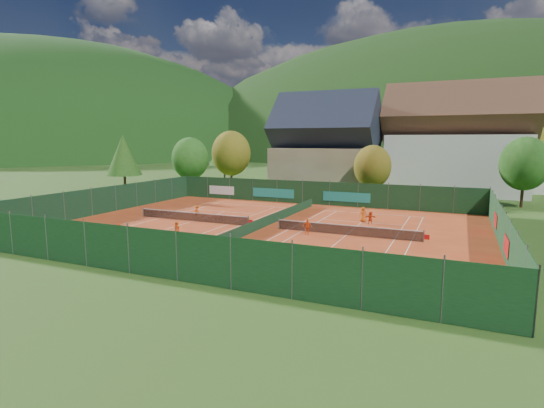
{
  "coord_description": "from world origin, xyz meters",
  "views": [
    {
      "loc": [
        16.72,
        -35.84,
        8.26
      ],
      "look_at": [
        0.0,
        2.0,
        2.0
      ],
      "focal_mm": 28.0,
      "sensor_mm": 36.0,
      "label": 1
    }
  ],
  "objects": [
    {
      "name": "fence_east",
      "position": [
        20.0,
        0.05,
        1.48
      ],
      "size": [
        0.09,
        32.0,
        3.0
      ],
      "color": "#153A1E",
      "rests_on": "ground"
    },
    {
      "name": "ground",
      "position": [
        0.0,
        0.0,
        -0.02
      ],
      "size": [
        600.0,
        600.0,
        0.0
      ],
      "primitive_type": "plane",
      "color": "#2B4F18",
      "rests_on": "ground"
    },
    {
      "name": "player_left_near",
      "position": [
        -9.1,
        -9.2,
        0.69
      ],
      "size": [
        0.54,
        0.39,
        1.37
      ],
      "primitive_type": "imported",
      "rotation": [
        0.0,
        0.0,
        0.13
      ],
      "color": "#DD4B13",
      "rests_on": "ground"
    },
    {
      "name": "chalet",
      "position": [
        -3.0,
        30.0,
        6.62
      ],
      "size": [
        16.2,
        12.0,
        16.0
      ],
      "color": "tan",
      "rests_on": "ground"
    },
    {
      "name": "fence_west",
      "position": [
        -20.0,
        0.0,
        1.5
      ],
      "size": [
        0.04,
        32.0,
        3.0
      ],
      "color": "#13361F",
      "rests_on": "ground"
    },
    {
      "name": "hotel_block_a",
      "position": [
        16.0,
        36.0,
        7.38
      ],
      "size": [
        21.6,
        11.0,
        17.25
      ],
      "color": "silver",
      "rests_on": "ground"
    },
    {
      "name": "player_left_mid",
      "position": [
        -5.03,
        -6.75,
        0.68
      ],
      "size": [
        0.71,
        0.58,
        1.36
      ],
      "primitive_type": "imported",
      "rotation": [
        0.0,
        0.0,
        -0.11
      ],
      "color": "#FB5D16",
      "rests_on": "ground"
    },
    {
      "name": "tree_center",
      "position": [
        6.0,
        22.0,
        4.72
      ],
      "size": [
        5.01,
        5.01,
        7.6
      ],
      "color": "#4D341B",
      "rests_on": "ground"
    },
    {
      "name": "tree_west_side",
      "position": [
        -28.0,
        12.0,
        6.06
      ],
      "size": [
        5.04,
        5.04,
        9.0
      ],
      "color": "#4D2D1B",
      "rests_on": "ground"
    },
    {
      "name": "tennis_net_left",
      "position": [
        -7.85,
        0.0,
        0.51
      ],
      "size": [
        13.3,
        0.1,
        1.02
      ],
      "color": "#59595B",
      "rests_on": "ground"
    },
    {
      "name": "loose_ball_1",
      "position": [
        6.98,
        -11.3,
        0.03
      ],
      "size": [
        0.07,
        0.07,
        0.07
      ],
      "primitive_type": "sphere",
      "color": "#CCD833",
      "rests_on": "ground"
    },
    {
      "name": "tree_west_mid",
      "position": [
        -18.0,
        26.0,
        6.07
      ],
      "size": [
        6.44,
        6.44,
        9.78
      ],
      "color": "#4B2B1A",
      "rests_on": "ground"
    },
    {
      "name": "court_divider",
      "position": [
        0.0,
        0.0,
        0.5
      ],
      "size": [
        0.03,
        28.8,
        1.0
      ],
      "color": "#153A22",
      "rests_on": "ground"
    },
    {
      "name": "clay_pad",
      "position": [
        0.0,
        0.0,
        0.01
      ],
      "size": [
        40.0,
        32.0,
        0.01
      ],
      "primitive_type": "cube",
      "color": "#B03C1A",
      "rests_on": "ground"
    },
    {
      "name": "player_left_far",
      "position": [
        -8.7,
        1.83,
        0.69
      ],
      "size": [
        1.01,
        0.78,
        1.38
      ],
      "primitive_type": "imported",
      "rotation": [
        0.0,
        0.0,
        2.8
      ],
      "color": "orange",
      "rests_on": "ground"
    },
    {
      "name": "loose_ball_0",
      "position": [
        -11.1,
        -5.19,
        0.03
      ],
      "size": [
        0.07,
        0.07,
        0.07
      ],
      "primitive_type": "sphere",
      "color": "#CCD833",
      "rests_on": "ground"
    },
    {
      "name": "tennis_net_right",
      "position": [
        8.15,
        0.0,
        0.51
      ],
      "size": [
        13.3,
        0.1,
        1.02
      ],
      "color": "#59595B",
      "rests_on": "ground"
    },
    {
      "name": "fence_north",
      "position": [
        -0.46,
        15.99,
        1.47
      ],
      "size": [
        40.0,
        0.1,
        3.0
      ],
      "color": "#13351B",
      "rests_on": "ground"
    },
    {
      "name": "ball_hopper",
      "position": [
        10.44,
        -12.03,
        0.56
      ],
      "size": [
        0.34,
        0.34,
        0.8
      ],
      "color": "slate",
      "rests_on": "ground"
    },
    {
      "name": "mountain_backdrop",
      "position": [
        28.54,
        233.48,
        -39.64
      ],
      "size": [
        820.0,
        530.0,
        242.0
      ],
      "color": "black",
      "rests_on": "ground"
    },
    {
      "name": "player_right_far_b",
      "position": [
        8.95,
        5.84,
        0.64
      ],
      "size": [
        1.24,
        0.81,
        1.28
      ],
      "primitive_type": "imported",
      "rotation": [
        0.0,
        0.0,
        3.55
      ],
      "color": "#DD4413",
      "rests_on": "ground"
    },
    {
      "name": "tree_west_front",
      "position": [
        -22.0,
        20.0,
        5.39
      ],
      "size": [
        5.72,
        5.72,
        8.69
      ],
      "color": "#4C321B",
      "rests_on": "ground"
    },
    {
      "name": "court_markings_left",
      "position": [
        -8.0,
        0.0,
        0.01
      ],
      "size": [
        11.03,
        23.83,
        0.0
      ],
      "color": "white",
      "rests_on": "ground"
    },
    {
      "name": "tree_east_back",
      "position": [
        26.0,
        40.0,
        6.74
      ],
      "size": [
        7.15,
        7.15,
        10.86
      ],
      "color": "#442D18",
      "rests_on": "ground"
    },
    {
      "name": "court_markings_right",
      "position": [
        8.0,
        0.0,
        0.01
      ],
      "size": [
        11.03,
        23.83,
        0.0
      ],
      "color": "white",
      "rests_on": "ground"
    },
    {
      "name": "tree_west_back",
      "position": [
        -24.0,
        34.0,
        6.74
      ],
      "size": [
        5.6,
        5.6,
        10.0
      ],
      "color": "#452D18",
      "rests_on": "ground"
    },
    {
      "name": "fence_south",
      "position": [
        0.0,
        -16.0,
        1.5
      ],
      "size": [
        40.0,
        0.04,
        3.0
      ],
      "color": "#14381A",
      "rests_on": "ground"
    },
    {
      "name": "player_right_near",
      "position": [
        4.81,
        -1.23,
        0.72
      ],
      "size": [
        0.91,
        0.61,
        1.44
      ],
      "primitive_type": "imported",
      "rotation": [
        0.0,
        0.0,
        0.34
      ],
      "color": "#F05115",
      "rests_on": "ground"
    },
    {
      "name": "tree_east_front",
      "position": [
        24.0,
        24.0,
        5.39
      ],
      "size": [
        5.72,
        5.72,
        8.69
      ],
      "color": "#442C18",
      "rests_on": "ground"
    },
    {
      "name": "player_right_far_a",
      "position": [
        8.04,
        6.76,
        0.77
      ],
      "size": [
        0.85,
        0.67,
        1.54
      ],
      "primitive_type": "imported",
      "rotation": [
        0.0,
        0.0,
        3.4
      ],
      "color": "#D65C13",
      "rests_on": "ground"
    }
  ]
}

